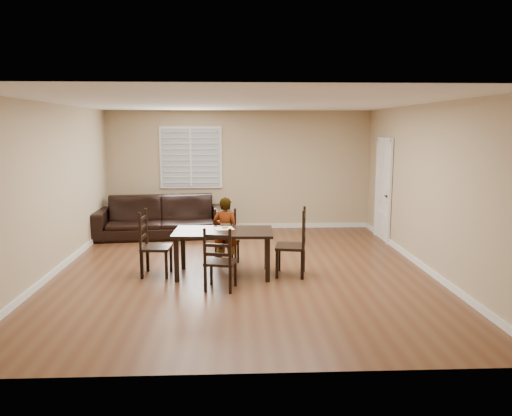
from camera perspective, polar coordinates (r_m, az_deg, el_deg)
The scene contains 11 objects.
ground at distance 8.26m, azimuth -1.57°, elevation -7.11°, with size 7.00×7.00×0.00m, color brown.
room at distance 8.12m, azimuth -1.40°, elevation 5.58°, with size 6.04×7.04×2.72m.
dining_table at distance 7.85m, azimuth -3.75°, elevation -3.23°, with size 1.57×0.93×0.72m.
chair_near at distance 8.85m, azimuth -3.47°, elevation -3.29°, with size 0.45×0.43×0.90m.
chair_far at distance 7.12m, azimuth -4.30°, elevation -6.27°, with size 0.49×0.47×0.93m.
chair_left at distance 8.05m, azimuth -12.19°, elevation -4.27°, with size 0.46×0.49×1.04m.
chair_right at distance 7.88m, azimuth 4.92°, elevation -4.26°, with size 0.53×0.56×1.08m.
child at distance 8.40m, azimuth -3.51°, elevation -2.72°, with size 0.43×0.28×1.17m, color gray.
napkin at distance 8.00m, azimuth -3.68°, elevation -2.33°, with size 0.29×0.29×0.00m, color white.
donut at distance 8.00m, azimuth -3.54°, elevation -2.18°, with size 0.10×0.10×0.04m.
sofa at distance 10.89m, azimuth -10.83°, elevation -0.97°, with size 2.95×1.15×0.86m, color black.
Camera 1 is at (-0.13, -7.93, 2.31)m, focal length 35.00 mm.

